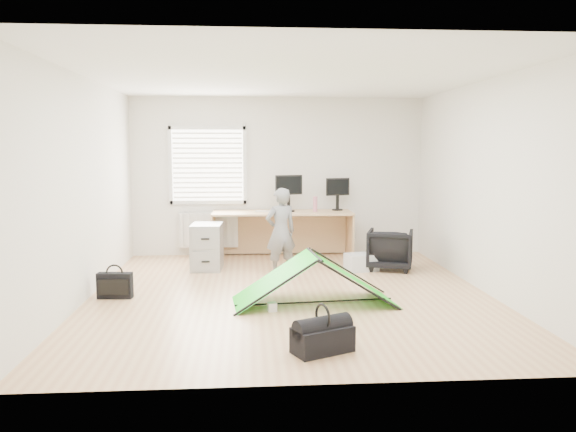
{
  "coord_description": "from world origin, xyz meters",
  "views": [
    {
      "loc": [
        -0.53,
        -6.91,
        1.83
      ],
      "look_at": [
        0.0,
        0.4,
        0.95
      ],
      "focal_mm": 35.0,
      "sensor_mm": 36.0,
      "label": 1
    }
  ],
  "objects": [
    {
      "name": "duffel_bag",
      "position": [
        0.14,
        -2.05,
        0.12
      ],
      "size": [
        0.6,
        0.48,
        0.24
      ],
      "primitive_type": "cube",
      "rotation": [
        0.0,
        0.0,
        0.43
      ],
      "color": "black",
      "rests_on": "ground"
    },
    {
      "name": "filing_cabinet",
      "position": [
        -1.15,
        1.58,
        0.35
      ],
      "size": [
        0.48,
        0.62,
        0.7
      ],
      "primitive_type": "cube",
      "rotation": [
        0.0,
        0.0,
        -0.05
      ],
      "color": "#949699",
      "rests_on": "ground"
    },
    {
      "name": "kite",
      "position": [
        0.26,
        -0.44,
        0.3
      ],
      "size": [
        1.98,
        1.01,
        0.59
      ],
      "primitive_type": null,
      "rotation": [
        0.0,
        0.0,
        0.09
      ],
      "color": "#14D516",
      "rests_on": "ground"
    },
    {
      "name": "person",
      "position": [
        -0.05,
        1.1,
        0.64
      ],
      "size": [
        0.54,
        0.44,
        1.27
      ],
      "primitive_type": "imported",
      "rotation": [
        0.0,
        0.0,
        3.48
      ],
      "color": "slate",
      "rests_on": "ground"
    },
    {
      "name": "radiator",
      "position": [
        -1.2,
        2.67,
        0.45
      ],
      "size": [
        1.0,
        0.12,
        0.6
      ],
      "primitive_type": "cube",
      "color": "silver",
      "rests_on": "back_wall"
    },
    {
      "name": "keyboard",
      "position": [
        -0.21,
        2.33,
        0.8
      ],
      "size": [
        0.41,
        0.2,
        0.02
      ],
      "primitive_type": "cube",
      "rotation": [
        0.0,
        0.0,
        -0.17
      ],
      "color": "beige",
      "rests_on": "desk"
    },
    {
      "name": "storage_crate",
      "position": [
        1.18,
        1.31,
        0.13
      ],
      "size": [
        0.51,
        0.41,
        0.25
      ],
      "primitive_type": "cube",
      "rotation": [
        0.0,
        0.0,
        0.23
      ],
      "color": "silver",
      "rests_on": "ground"
    },
    {
      "name": "desk",
      "position": [
        0.05,
        2.33,
        0.39
      ],
      "size": [
        2.33,
        0.77,
        0.79
      ],
      "primitive_type": "cube",
      "rotation": [
        0.0,
        0.0,
        -0.02
      ],
      "color": "tan",
      "rests_on": "ground"
    },
    {
      "name": "office_chair",
      "position": [
        1.63,
        1.37,
        0.31
      ],
      "size": [
        0.83,
        0.84,
        0.61
      ],
      "primitive_type": "imported",
      "rotation": [
        0.0,
        0.0,
        2.82
      ],
      "color": "black",
      "rests_on": "ground"
    },
    {
      "name": "ground",
      "position": [
        0.0,
        0.0,
        0.0
      ],
      "size": [
        5.5,
        5.5,
        0.0
      ],
      "primitive_type": "plane",
      "color": "tan",
      "rests_on": "ground"
    },
    {
      "name": "back_wall",
      "position": [
        0.0,
        2.75,
        1.35
      ],
      "size": [
        5.0,
        0.02,
        2.7
      ],
      "primitive_type": "cube",
      "color": "silver",
      "rests_on": "ground"
    },
    {
      "name": "tote_bag",
      "position": [
        -1.12,
        1.61,
        0.21
      ],
      "size": [
        0.37,
        0.2,
        0.42
      ],
      "primitive_type": "cube",
      "rotation": [
        0.0,
        0.0,
        -0.12
      ],
      "color": "teal",
      "rests_on": "ground"
    },
    {
      "name": "window",
      "position": [
        -1.2,
        2.71,
        1.55
      ],
      "size": [
        1.2,
        0.06,
        1.2
      ],
      "primitive_type": "cube",
      "color": "silver",
      "rests_on": "back_wall"
    },
    {
      "name": "white_box",
      "position": [
        -0.26,
        -0.73,
        0.05
      ],
      "size": [
        0.11,
        0.11,
        0.1
      ],
      "primitive_type": "cube",
      "rotation": [
        0.0,
        0.0,
        0.17
      ],
      "color": "silver",
      "rests_on": "ground"
    },
    {
      "name": "thermos",
      "position": [
        0.59,
        2.3,
        0.92
      ],
      "size": [
        0.09,
        0.09,
        0.25
      ],
      "primitive_type": "cylinder",
      "rotation": [
        0.0,
        0.0,
        -0.3
      ],
      "color": "#C66E86",
      "rests_on": "desk"
    },
    {
      "name": "monitor_right",
      "position": [
        0.99,
        2.48,
        0.99
      ],
      "size": [
        0.43,
        0.21,
        0.4
      ],
      "primitive_type": "cube",
      "rotation": [
        0.0,
        0.0,
        0.31
      ],
      "color": "black",
      "rests_on": "desk"
    },
    {
      "name": "monitor_left",
      "position": [
        0.15,
        2.35,
        1.01
      ],
      "size": [
        0.48,
        0.23,
        0.45
      ],
      "primitive_type": "cube",
      "rotation": [
        0.0,
        0.0,
        0.29
      ],
      "color": "black",
      "rests_on": "desk"
    },
    {
      "name": "laptop_bag",
      "position": [
        -2.17,
        -0.03,
        0.16
      ],
      "size": [
        0.43,
        0.16,
        0.32
      ],
      "primitive_type": "cube",
      "rotation": [
        0.0,
        0.0,
        -0.09
      ],
      "color": "black",
      "rests_on": "ground"
    }
  ]
}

